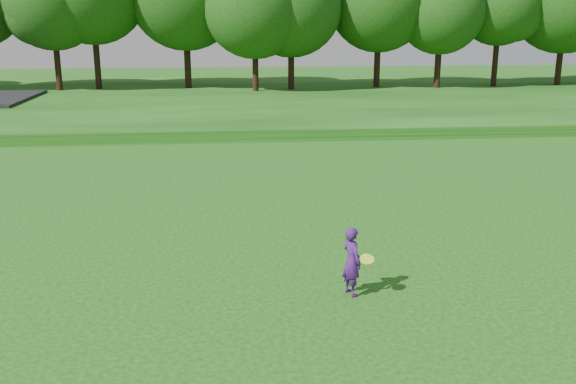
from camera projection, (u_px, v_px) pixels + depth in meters
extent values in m
plane|color=#14470D|center=(178.00, 318.00, 13.09)|extent=(140.00, 140.00, 0.00)
cube|color=#14470D|center=(209.00, 100.00, 45.66)|extent=(130.00, 30.00, 0.60)
cube|color=gray|center=(203.00, 140.00, 32.29)|extent=(130.00, 1.60, 0.04)
imported|color=#45176B|center=(352.00, 261.00, 14.03)|extent=(0.55, 0.67, 1.56)
cylinder|color=#D1F025|center=(367.00, 259.00, 13.79)|extent=(0.31, 0.29, 0.16)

